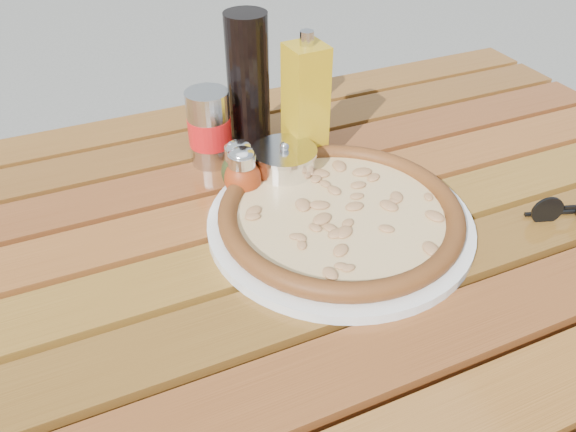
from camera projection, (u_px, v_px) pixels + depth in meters
name	position (u px, v px, depth m)	size (l,w,h in m)	color
table	(294.00, 284.00, 0.79)	(1.40, 0.90, 0.75)	#3B230D
plate	(340.00, 222.00, 0.77)	(0.36, 0.36, 0.01)	white
pizza	(340.00, 213.00, 0.76)	(0.45, 0.45, 0.03)	#FFEDB6
pepper_shaker	(243.00, 174.00, 0.80)	(0.06, 0.06, 0.08)	#A23712
oregano_shaker	(239.00, 167.00, 0.82)	(0.06, 0.06, 0.08)	#313B17
dark_bottle	(248.00, 84.00, 0.87)	(0.07, 0.07, 0.22)	black
soda_can	(210.00, 129.00, 0.87)	(0.08, 0.08, 0.12)	silver
olive_oil_cruet	(305.00, 106.00, 0.84)	(0.06, 0.06, 0.21)	#B98E13
parmesan_tin	(285.00, 166.00, 0.83)	(0.11, 0.11, 0.07)	silver
sunglasses	(568.00, 210.00, 0.77)	(0.11, 0.05, 0.04)	black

